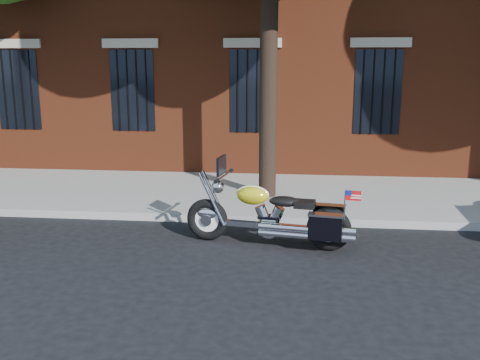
# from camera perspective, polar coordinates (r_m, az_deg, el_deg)

# --- Properties ---
(ground) EXTENTS (120.00, 120.00, 0.00)m
(ground) POSITION_cam_1_polar(r_m,az_deg,el_deg) (8.67, -1.48, -7.25)
(ground) COLOR black
(ground) RESTS_ON ground
(curb) EXTENTS (40.00, 0.16, 0.15)m
(curb) POSITION_cam_1_polar(r_m,az_deg,el_deg) (9.95, -0.46, -4.14)
(curb) COLOR gray
(curb) RESTS_ON ground
(sidewalk) EXTENTS (40.00, 3.60, 0.15)m
(sidewalk) POSITION_cam_1_polar(r_m,az_deg,el_deg) (11.75, 0.56, -1.49)
(sidewalk) COLOR gray
(sidewalk) RESTS_ON ground
(motorcycle) EXTENTS (2.77, 1.07, 1.43)m
(motorcycle) POSITION_cam_1_polar(r_m,az_deg,el_deg) (8.62, 3.77, -4.01)
(motorcycle) COLOR black
(motorcycle) RESTS_ON ground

